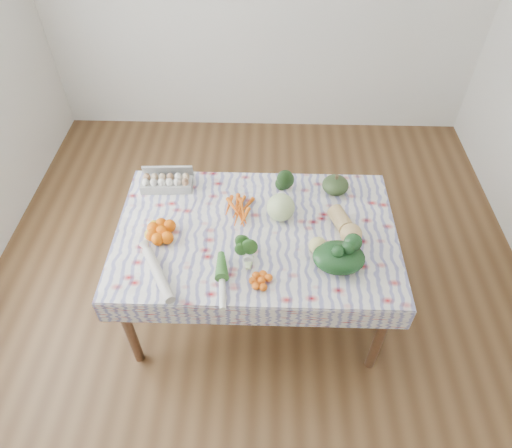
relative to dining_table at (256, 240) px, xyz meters
The scene contains 16 objects.
ground 0.68m from the dining_table, ahead, with size 4.50×4.50×0.00m, color #52351C.
dining_table is the anchor object (origin of this frame).
tablecloth 0.08m from the dining_table, ahead, with size 1.66×1.06×0.01m, color silver.
egg_carton 0.70m from the dining_table, 148.58° to the left, with size 0.33×0.13×0.09m, color #ADADA8.
carrot_bunch 0.21m from the dining_table, 133.57° to the left, with size 0.22×0.20×0.04m, color orange.
kale_bunch 0.38m from the dining_table, 63.75° to the left, with size 0.16×0.14×0.14m, color #1C3917.
kabocha_squash 0.63m from the dining_table, 36.08° to the left, with size 0.17×0.17×0.11m, color #334923.
cabbage 0.25m from the dining_table, 38.99° to the left, with size 0.17×0.17×0.17m, color #BAD289.
butternut_squash 0.54m from the dining_table, ahead, with size 0.13×0.27×0.13m, color tan.
orange_cluster 0.56m from the dining_table, behind, with size 0.24×0.24×0.08m, color #F45E04.
broccoli 0.24m from the dining_table, 100.14° to the right, with size 0.13×0.13×0.10m, color #234F19.
mandarin_cluster 0.39m from the dining_table, 84.11° to the right, with size 0.15×0.15×0.05m, color orange.
grapefruit 0.41m from the dining_table, 23.57° to the right, with size 0.10×0.10×0.10m, color #D4CA73.
spinach_bag 0.54m from the dining_table, 27.98° to the right, with size 0.29×0.23×0.13m, color black.
daikon 0.64m from the dining_table, 145.02° to the right, with size 0.06×0.06×0.40m, color beige.
leek 0.44m from the dining_table, 113.33° to the right, with size 0.04×0.04×0.34m, color white.
Camera 1 is at (0.05, -1.83, 2.74)m, focal length 32.00 mm.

